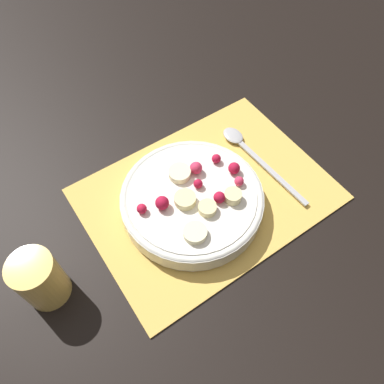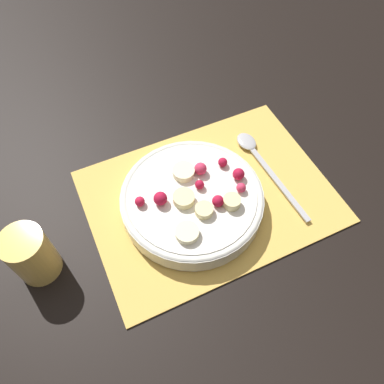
{
  "view_description": "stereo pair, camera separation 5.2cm",
  "coord_description": "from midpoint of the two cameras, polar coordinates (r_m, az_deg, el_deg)",
  "views": [
    {
      "loc": [
        0.21,
        0.26,
        0.52
      ],
      "look_at": [
        0.03,
        0.01,
        0.05
      ],
      "focal_mm": 35.0,
      "sensor_mm": 36.0,
      "label": 1
    },
    {
      "loc": [
        0.17,
        0.29,
        0.52
      ],
      "look_at": [
        0.03,
        0.01,
        0.05
      ],
      "focal_mm": 35.0,
      "sensor_mm": 36.0,
      "label": 2
    }
  ],
  "objects": [
    {
      "name": "drinking_glass",
      "position": [
        0.55,
        -24.72,
        -12.21
      ],
      "size": [
        0.06,
        0.06,
        0.09
      ],
      "color": "#F4CC66",
      "rests_on": "ground_plane"
    },
    {
      "name": "spoon",
      "position": [
        0.67,
        6.14,
        6.52
      ],
      "size": [
        0.03,
        0.2,
        0.01
      ],
      "rotation": [
        0.0,
        0.0,
        4.75
      ],
      "color": "#B2B2B7",
      "rests_on": "placemat"
    },
    {
      "name": "placemat",
      "position": [
        0.61,
        -0.09,
        -0.39
      ],
      "size": [
        0.39,
        0.29,
        0.01
      ],
      "color": "#E0B251",
      "rests_on": "ground_plane"
    },
    {
      "name": "ground_plane",
      "position": [
        0.62,
        -0.09,
        -0.55
      ],
      "size": [
        3.0,
        3.0,
        0.0
      ],
      "primitive_type": "plane",
      "color": "black"
    },
    {
      "name": "fruit_bowl",
      "position": [
        0.58,
        -2.49,
        -1.27
      ],
      "size": [
        0.22,
        0.22,
        0.05
      ],
      "color": "silver",
      "rests_on": "placemat"
    }
  ]
}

